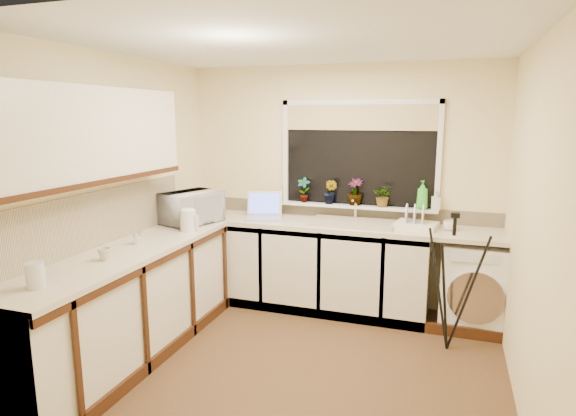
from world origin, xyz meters
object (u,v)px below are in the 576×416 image
at_px(washing_machine, 474,285).
at_px(cup_left, 105,254).
at_px(tripod, 451,282).
at_px(plant_b, 330,192).
at_px(dish_rack, 416,225).
at_px(laptop, 264,211).
at_px(plant_a, 304,190).
at_px(cup_back, 450,226).
at_px(soap_bottle_clear, 436,200).
at_px(glass_jug, 35,275).
at_px(microwave, 192,207).
at_px(plant_c, 355,192).
at_px(plant_d, 383,196).
at_px(kettle, 188,221).
at_px(soap_bottle_green, 422,195).
at_px(steel_jar, 138,238).

distance_m(washing_machine, cup_left, 3.23).
distance_m(tripod, plant_b, 1.53).
bearing_deg(dish_rack, plant_b, 178.72).
xyz_separation_m(laptop, cup_left, (-0.56, -1.77, -0.02)).
xyz_separation_m(plant_a, cup_back, (1.46, -0.19, -0.23)).
xyz_separation_m(tripod, soap_bottle_clear, (-0.17, 0.76, 0.55)).
height_order(glass_jug, soap_bottle_clear, soap_bottle_clear).
xyz_separation_m(microwave, plant_c, (1.49, 0.67, 0.13)).
height_order(plant_a, plant_d, plant_a).
xyz_separation_m(plant_b, plant_c, (0.25, 0.03, 0.01)).
distance_m(kettle, cup_left, 1.01).
height_order(plant_c, cup_back, plant_c).
height_order(kettle, glass_jug, kettle).
distance_m(soap_bottle_clear, cup_back, 0.32).
height_order(plant_a, soap_bottle_green, soap_bottle_green).
bearing_deg(microwave, tripod, -73.20).
bearing_deg(cup_left, plant_c, 53.75).
bearing_deg(plant_b, dish_rack, -11.39).
bearing_deg(tripod, cup_left, -165.66).
height_order(plant_b, cup_back, plant_b).
relative_size(kettle, soap_bottle_clear, 1.03).
distance_m(kettle, steel_jar, 0.57).
height_order(plant_a, cup_back, plant_a).
bearing_deg(plant_c, glass_jug, -119.51).
bearing_deg(glass_jug, washing_machine, 42.12).
height_order(tripod, plant_b, plant_b).
xyz_separation_m(dish_rack, plant_a, (-1.17, 0.19, 0.25)).
bearing_deg(plant_b, soap_bottle_clear, 1.73).
height_order(soap_bottle_clear, cup_back, soap_bottle_clear).
distance_m(glass_jug, plant_c, 3.00).
relative_size(washing_machine, plant_a, 3.08).
height_order(laptop, plant_d, plant_d).
relative_size(washing_machine, glass_jug, 5.00).
distance_m(kettle, plant_a, 1.28).
distance_m(microwave, plant_b, 1.40).
bearing_deg(laptop, cup_left, -124.60).
bearing_deg(cup_back, plant_a, 172.76).
bearing_deg(laptop, plant_c, -2.80).
distance_m(kettle, plant_d, 1.91).
bearing_deg(microwave, plant_d, -50.77).
bearing_deg(microwave, washing_machine, -61.34).
xyz_separation_m(washing_machine, dish_rack, (-0.55, 0.01, 0.52)).
xyz_separation_m(microwave, plant_b, (1.24, 0.64, 0.12)).
bearing_deg(cup_back, dish_rack, -179.63).
distance_m(glass_jug, plant_d, 3.14).
bearing_deg(laptop, soap_bottle_clear, -9.10).
relative_size(dish_rack, plant_a, 1.42).
relative_size(tripod, plant_b, 4.66).
height_order(washing_machine, steel_jar, steel_jar).
height_order(dish_rack, soap_bottle_green, soap_bottle_green).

